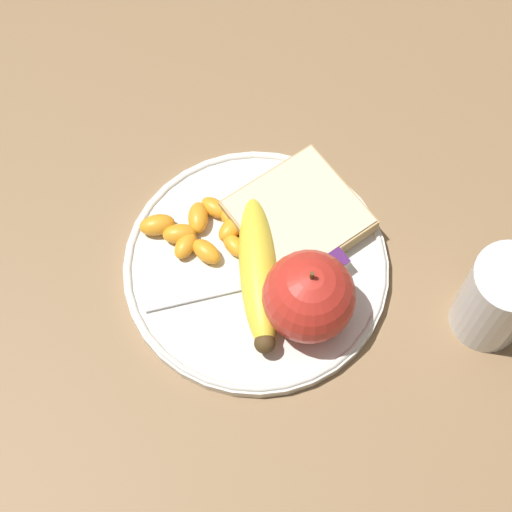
# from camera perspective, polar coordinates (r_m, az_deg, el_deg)

# --- Properties ---
(ground_plane) EXTENTS (3.00, 3.00, 0.00)m
(ground_plane) POSITION_cam_1_polar(r_m,az_deg,el_deg) (0.81, 0.00, -0.96)
(ground_plane) COLOR olive
(plate) EXTENTS (0.25, 0.25, 0.01)m
(plate) POSITION_cam_1_polar(r_m,az_deg,el_deg) (0.80, 0.00, -0.73)
(plate) COLOR silver
(plate) RESTS_ON ground_plane
(juice_glass) EXTENTS (0.07, 0.07, 0.10)m
(juice_glass) POSITION_cam_1_polar(r_m,az_deg,el_deg) (0.77, 15.77, -2.84)
(juice_glass) COLOR silver
(juice_glass) RESTS_ON ground_plane
(apple) EXTENTS (0.08, 0.08, 0.09)m
(apple) POSITION_cam_1_polar(r_m,az_deg,el_deg) (0.74, 3.55, -2.72)
(apple) COLOR red
(apple) RESTS_ON plate
(banana) EXTENTS (0.11, 0.15, 0.03)m
(banana) POSITION_cam_1_polar(r_m,az_deg,el_deg) (0.77, 0.19, -1.18)
(banana) COLOR yellow
(banana) RESTS_ON plate
(bread_slice) EXTENTS (0.11, 0.11, 0.02)m
(bread_slice) POSITION_cam_1_polar(r_m,az_deg,el_deg) (0.81, 2.82, 2.64)
(bread_slice) COLOR tan
(bread_slice) RESTS_ON plate
(fork) EXTENTS (0.18, 0.09, 0.00)m
(fork) POSITION_cam_1_polar(r_m,az_deg,el_deg) (0.79, 0.61, -1.77)
(fork) COLOR silver
(fork) RESTS_ON plate
(jam_packet) EXTENTS (0.04, 0.03, 0.02)m
(jam_packet) POSITION_cam_1_polar(r_m,az_deg,el_deg) (0.79, 4.45, -0.52)
(jam_packet) COLOR silver
(jam_packet) RESTS_ON plate
(orange_segment_0) EXTENTS (0.02, 0.03, 0.02)m
(orange_segment_0) POSITION_cam_1_polar(r_m,az_deg,el_deg) (0.79, -3.34, 0.29)
(orange_segment_0) COLOR orange
(orange_segment_0) RESTS_ON plate
(orange_segment_1) EXTENTS (0.03, 0.03, 0.01)m
(orange_segment_1) POSITION_cam_1_polar(r_m,az_deg,el_deg) (0.81, -1.88, 2.89)
(orange_segment_1) COLOR orange
(orange_segment_1) RESTS_ON plate
(orange_segment_2) EXTENTS (0.03, 0.03, 0.02)m
(orange_segment_2) POSITION_cam_1_polar(r_m,az_deg,el_deg) (0.80, -1.93, 1.66)
(orange_segment_2) COLOR orange
(orange_segment_2) RESTS_ON plate
(orange_segment_3) EXTENTS (0.04, 0.03, 0.02)m
(orange_segment_3) POSITION_cam_1_polar(r_m,az_deg,el_deg) (0.80, -5.13, 1.49)
(orange_segment_3) COLOR orange
(orange_segment_3) RESTS_ON plate
(orange_segment_4) EXTENTS (0.03, 0.03, 0.02)m
(orange_segment_4) POSITION_cam_1_polar(r_m,az_deg,el_deg) (0.80, -4.72, 0.71)
(orange_segment_4) COLOR orange
(orange_segment_4) RESTS_ON plate
(orange_segment_5) EXTENTS (0.02, 0.03, 0.01)m
(orange_segment_5) POSITION_cam_1_polar(r_m,az_deg,el_deg) (0.80, -1.45, 0.70)
(orange_segment_5) COLOR orange
(orange_segment_5) RESTS_ON plate
(orange_segment_6) EXTENTS (0.02, 0.03, 0.02)m
(orange_segment_6) POSITION_cam_1_polar(r_m,az_deg,el_deg) (0.80, -0.41, 1.30)
(orange_segment_6) COLOR orange
(orange_segment_6) RESTS_ON plate
(orange_segment_7) EXTENTS (0.03, 0.04, 0.02)m
(orange_segment_7) POSITION_cam_1_polar(r_m,az_deg,el_deg) (0.81, -3.87, 2.57)
(orange_segment_7) COLOR orange
(orange_segment_7) RESTS_ON plate
(orange_segment_8) EXTENTS (0.04, 0.03, 0.02)m
(orange_segment_8) POSITION_cam_1_polar(r_m,az_deg,el_deg) (0.81, -6.60, 2.07)
(orange_segment_8) COLOR orange
(orange_segment_8) RESTS_ON plate
(orange_segment_9) EXTENTS (0.02, 0.03, 0.02)m
(orange_segment_9) POSITION_cam_1_polar(r_m,az_deg,el_deg) (0.82, -2.88, 3.20)
(orange_segment_9) COLOR orange
(orange_segment_9) RESTS_ON plate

